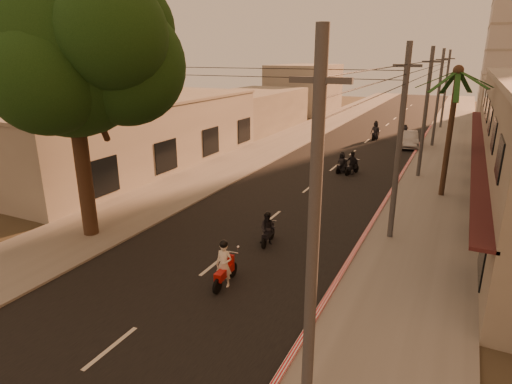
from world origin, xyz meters
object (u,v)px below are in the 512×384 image
broadleaf_tree (78,54)px  parked_car (408,139)px  scooter_mid_b (352,164)px  scooter_far_a (342,163)px  scooter_mid_a (268,229)px  scooter_red (224,266)px  scooter_far_c (375,131)px  palm_tree (457,78)px  scooter_far_b (405,135)px

broadleaf_tree → parked_car: bearing=69.5°
scooter_mid_b → scooter_far_a: 0.79m
scooter_mid_a → scooter_mid_b: scooter_mid_b is taller
broadleaf_tree → scooter_mid_b: bearing=63.4°
scooter_mid_b → parked_car: scooter_mid_b is taller
scooter_red → scooter_mid_a: scooter_red is taller
scooter_mid_b → scooter_far_c: size_ratio=0.88×
scooter_mid_b → parked_car: (2.45, 12.14, -0.06)m
palm_tree → scooter_red: (-6.75, -15.28, -6.32)m
scooter_far_b → scooter_far_c: (-2.98, 0.77, 0.02)m
scooter_far_c → scooter_mid_b: bearing=-79.6°
palm_tree → scooter_mid_b: bearing=156.8°
scooter_red → broadleaf_tree: bearing=166.1°
palm_tree → parked_car: bearing=104.6°
palm_tree → scooter_far_b: 18.09m
scooter_red → scooter_far_a: 18.12m
scooter_far_b → scooter_mid_b: bearing=-81.2°
scooter_far_a → scooter_far_c: size_ratio=0.80×
scooter_red → scooter_mid_a: 4.15m
scooter_mid_b → palm_tree: bearing=-6.3°
scooter_far_b → scooter_far_c: size_ratio=0.94×
scooter_mid_a → scooter_red: bearing=-94.5°
broadleaf_tree → scooter_red: size_ratio=6.24×
scooter_far_a → scooter_far_b: size_ratio=0.86×
scooter_mid_b → scooter_far_b: size_ratio=0.94×
scooter_mid_b → scooter_far_b: scooter_far_b is taller
broadleaf_tree → parked_car: 31.60m
parked_car → scooter_far_c: bearing=136.1°
scooter_mid_b → scooter_far_b: bearing=99.1°
scooter_mid_b → scooter_far_c: 14.48m
broadleaf_tree → scooter_far_a: bearing=65.8°
scooter_far_a → scooter_far_c: bearing=106.6°
scooter_mid_b → scooter_far_a: bearing=-172.9°
broadleaf_tree → scooter_far_a: broadleaf_tree is taller
palm_tree → scooter_far_c: size_ratio=4.06×
scooter_far_a → scooter_red: bearing=-73.7°
parked_car → scooter_far_b: bearing=99.7°
parked_car → scooter_far_c: 4.24m
broadleaf_tree → scooter_mid_b: 20.04m
scooter_red → scooter_far_c: 32.43m
scooter_red → scooter_mid_a: size_ratio=1.16×
parked_car → palm_tree: bearing=-86.4°
parked_car → scooter_mid_a: bearing=-107.5°
scooter_red → parked_car: size_ratio=0.41×
scooter_mid_a → scooter_far_a: size_ratio=1.02×
broadleaf_tree → parked_car: size_ratio=2.55×
broadleaf_tree → scooter_far_b: bearing=71.4°
scooter_far_a → parked_car: size_ratio=0.34×
parked_car → scooter_far_a: bearing=-116.1°
palm_tree → scooter_far_a: size_ratio=5.04×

